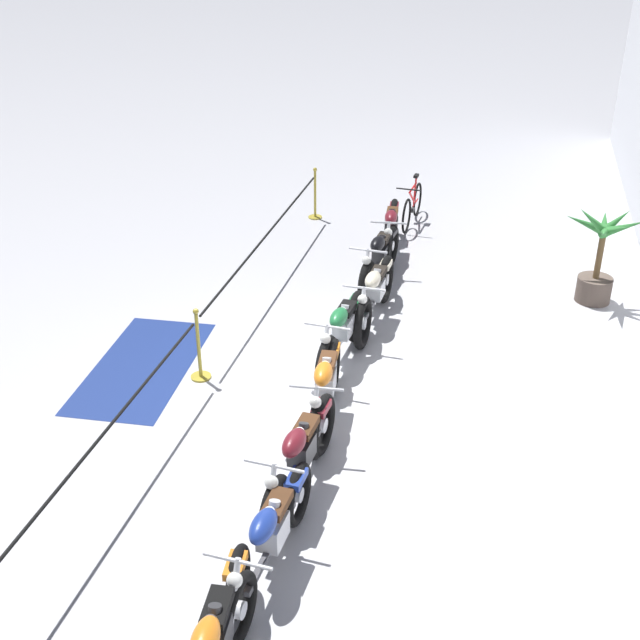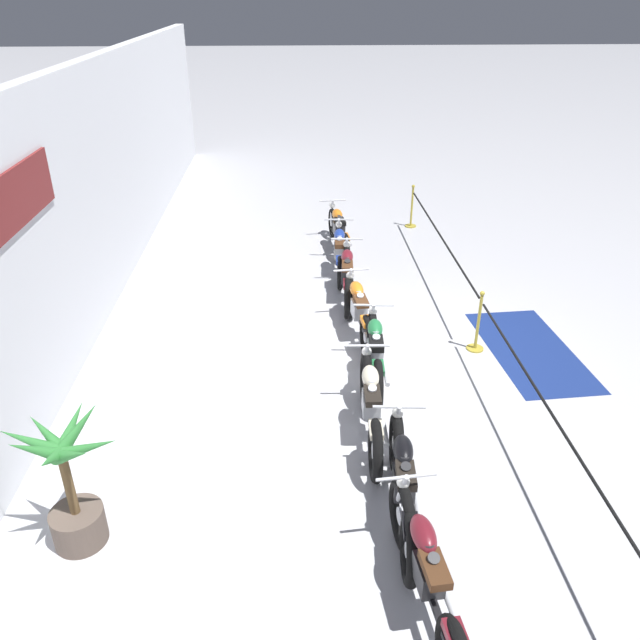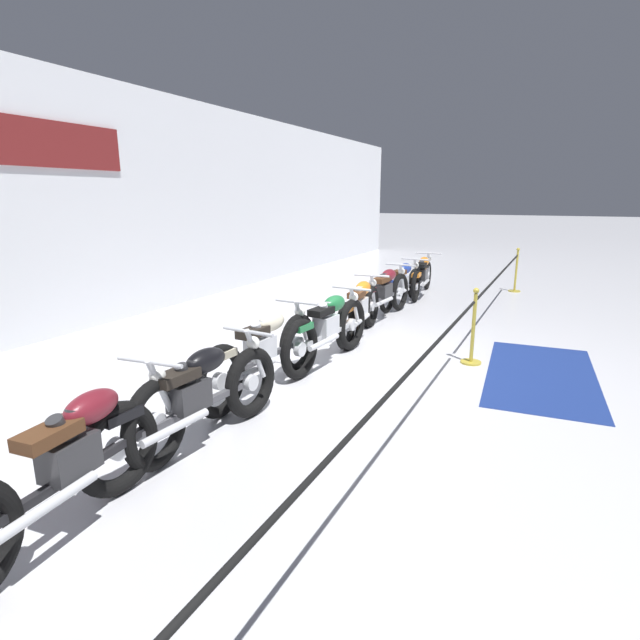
# 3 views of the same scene
# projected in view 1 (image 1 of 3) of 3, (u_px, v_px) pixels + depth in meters

# --- Properties ---
(ground_plane) EXTENTS (120.00, 120.00, 0.00)m
(ground_plane) POSITION_uv_depth(u_px,v_px,m) (295.00, 384.00, 10.80)
(ground_plane) COLOR silver
(motorcycle_maroon_0) EXTENTS (2.44, 0.63, 0.97)m
(motorcycle_maroon_0) POSITION_uv_depth(u_px,v_px,m) (391.00, 231.00, 14.44)
(motorcycle_maroon_0) COLOR black
(motorcycle_maroon_0) RESTS_ON ground
(motorcycle_black_1) EXTENTS (2.37, 0.62, 0.95)m
(motorcycle_black_1) POSITION_uv_depth(u_px,v_px,m) (379.00, 258.00, 13.40)
(motorcycle_black_1) COLOR black
(motorcycle_black_1) RESTS_ON ground
(motorcycle_cream_2) EXTENTS (2.33, 0.62, 0.97)m
(motorcycle_cream_2) POSITION_uv_depth(u_px,v_px,m) (375.00, 295.00, 12.13)
(motorcycle_cream_2) COLOR black
(motorcycle_cream_2) RESTS_ON ground
(motorcycle_green_3) EXTENTS (2.20, 0.62, 0.96)m
(motorcycle_green_3) POSITION_uv_depth(u_px,v_px,m) (342.00, 333.00, 11.07)
(motorcycle_green_3) COLOR black
(motorcycle_green_3) RESTS_ON ground
(motorcycle_orange_4) EXTENTS (2.17, 0.62, 0.94)m
(motorcycle_orange_4) POSITION_uv_depth(u_px,v_px,m) (325.00, 388.00, 9.84)
(motorcycle_orange_4) COLOR black
(motorcycle_orange_4) RESTS_ON ground
(motorcycle_maroon_5) EXTENTS (2.30, 0.62, 0.95)m
(motorcycle_maroon_5) POSITION_uv_depth(u_px,v_px,m) (300.00, 458.00, 8.61)
(motorcycle_maroon_5) COLOR black
(motorcycle_maroon_5) RESTS_ON ground
(motorcycle_blue_6) EXTENTS (2.27, 0.62, 0.92)m
(motorcycle_blue_6) POSITION_uv_depth(u_px,v_px,m) (270.00, 538.00, 7.55)
(motorcycle_blue_6) COLOR black
(motorcycle_blue_6) RESTS_ON ground
(bicycle) EXTENTS (1.70, 0.48, 0.95)m
(bicycle) POSITION_uv_depth(u_px,v_px,m) (412.00, 206.00, 15.94)
(bicycle) COLOR black
(bicycle) RESTS_ON ground
(potted_palm_left_of_row) EXTENTS (1.08, 1.21, 1.65)m
(potted_palm_left_of_row) POSITION_uv_depth(u_px,v_px,m) (599.00, 259.00, 12.68)
(potted_palm_left_of_row) COLOR brown
(potted_palm_left_of_row) RESTS_ON ground
(stanchion_far_left) EXTENTS (12.34, 0.28, 1.05)m
(stanchion_far_left) POSITION_uv_depth(u_px,v_px,m) (239.00, 277.00, 12.05)
(stanchion_far_left) COLOR gold
(stanchion_far_left) RESTS_ON ground
(stanchion_mid_left) EXTENTS (0.28, 0.28, 1.05)m
(stanchion_mid_left) POSITION_uv_depth(u_px,v_px,m) (199.00, 355.00, 10.78)
(stanchion_mid_left) COLOR gold
(stanchion_mid_left) RESTS_ON ground
(floor_banner) EXTENTS (2.80, 1.49, 0.01)m
(floor_banner) POSITION_uv_depth(u_px,v_px,m) (143.00, 366.00, 11.21)
(floor_banner) COLOR navy
(floor_banner) RESTS_ON ground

